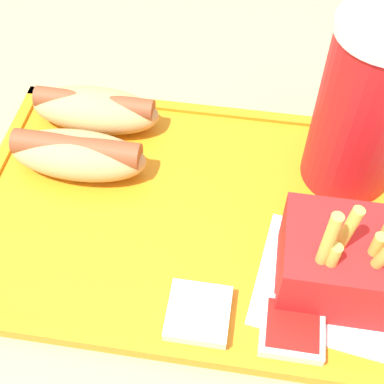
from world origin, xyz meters
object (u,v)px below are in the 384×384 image
object	(u,v)px
sauce_cup_mayo	(199,314)
sauce_cup_ketchup	(292,329)
hot_dog_far	(95,109)
soda_cup	(365,108)
fries_carton	(343,262)
hot_dog_near	(78,154)

from	to	relation	value
sauce_cup_mayo	sauce_cup_ketchup	distance (m)	0.07
hot_dog_far	sauce_cup_mayo	bearing A→B (deg)	-55.67
soda_cup	fries_carton	bearing A→B (deg)	-94.49
soda_cup	hot_dog_near	distance (m)	0.27
sauce_cup_mayo	sauce_cup_ketchup	bearing A→B (deg)	-1.14
fries_carton	sauce_cup_ketchup	size ratio (longest dim) A/B	2.42
hot_dog_near	fries_carton	bearing A→B (deg)	-20.05
sauce_cup_mayo	hot_dog_near	bearing A→B (deg)	134.83
hot_dog_near	sauce_cup_ketchup	xyz separation A→B (m)	(0.21, -0.14, -0.01)
soda_cup	hot_dog_near	world-z (taller)	soda_cup
soda_cup	sauce_cup_ketchup	bearing A→B (deg)	-104.16
fries_carton	sauce_cup_mayo	bearing A→B (deg)	-155.90
soda_cup	sauce_cup_mayo	bearing A→B (deg)	-124.21
hot_dog_near	fries_carton	world-z (taller)	fries_carton
hot_dog_near	sauce_cup_mayo	distance (m)	0.20
hot_dog_far	hot_dog_near	size ratio (longest dim) A/B	1.00
hot_dog_far	fries_carton	xyz separation A→B (m)	(0.25, -0.15, 0.01)
hot_dog_near	sauce_cup_ketchup	size ratio (longest dim) A/B	2.71
soda_cup	sauce_cup_mayo	distance (m)	0.23
fries_carton	soda_cup	bearing A→B (deg)	85.51
soda_cup	hot_dog_far	world-z (taller)	soda_cup
hot_dog_near	sauce_cup_mayo	size ratio (longest dim) A/B	2.71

